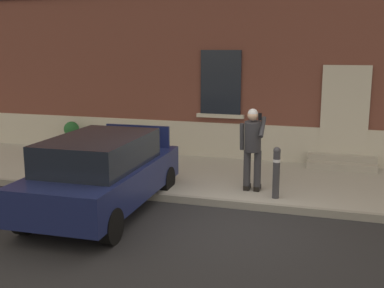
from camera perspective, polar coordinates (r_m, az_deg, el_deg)
The scene contains 10 objects.
ground_plane at distance 8.74m, azimuth 3.45°, elevation -9.48°, with size 80.00×80.00×0.00m, color #232326.
sidewalk at distance 11.33m, azimuth 6.80°, elevation -4.24°, with size 24.00×3.60×0.15m, color #99968E.
curb_edge at distance 9.58m, azimuth 4.79°, elevation -7.13°, with size 24.00×0.12×0.15m, color gray.
building_facade at distance 13.38m, azimuth 9.16°, elevation 13.89°, with size 24.00×1.52×7.50m.
entrance_stoop at distance 12.61m, azimuth 17.37°, elevation -2.10°, with size 1.68×0.64×0.32m.
hatchback_car_navy at distance 9.28m, azimuth -10.55°, elevation -3.31°, with size 1.87×4.10×1.50m.
bollard_near_person at distance 9.67m, azimuth 10.00°, elevation -3.15°, with size 0.15×0.15×1.04m.
person_on_phone at distance 9.98m, azimuth 7.21°, elevation -0.04°, with size 0.51×0.48×1.75m.
planter_olive at distance 14.37m, azimuth -14.08°, elevation 1.01°, with size 0.44×0.44×0.86m.
planter_terracotta at distance 13.33m, azimuth -7.60°, elevation 0.46°, with size 0.44×0.44×0.86m.
Camera 1 is at (1.88, -7.95, 3.12)m, focal length 44.85 mm.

